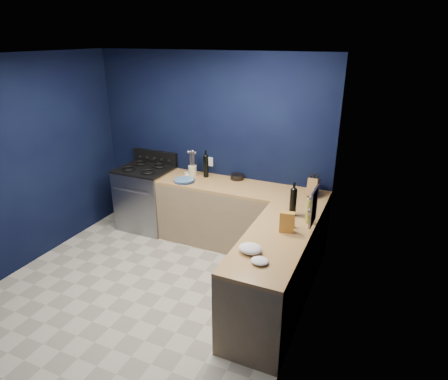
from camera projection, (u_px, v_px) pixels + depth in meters
The scene contains 28 objects.
floor at pixel (146, 292), 4.47m from camera, with size 3.50×3.50×0.02m, color #B4AF9D.
ceiling at pixel (124, 55), 3.49m from camera, with size 3.50×3.50×0.02m, color silver.
wall_back at pixel (210, 147), 5.47m from camera, with size 3.50×0.02×2.60m, color black.
wall_right at pixel (305, 219), 3.32m from camera, with size 0.02×3.50×2.60m, color black.
wall_left at pixel (17, 166), 4.64m from camera, with size 0.02×3.50×2.60m, color black.
cab_back at pixel (240, 218), 5.30m from camera, with size 2.30×0.63×0.86m, color #8A7252.
top_back at pixel (241, 188), 5.13m from camera, with size 2.30×0.63×0.04m, color brown.
cab_right at pixel (273, 277), 4.01m from camera, with size 0.63×1.67×0.86m, color #8A7252.
top_right at pixel (276, 239), 3.84m from camera, with size 0.63×1.67×0.04m, color brown.
gas_range at pixel (147, 199), 5.85m from camera, with size 0.76×0.66×0.92m, color gray.
oven_door at pixel (134, 207), 5.59m from camera, with size 0.59×0.02×0.42m, color black.
cooktop at pixel (144, 169), 5.67m from camera, with size 0.76×0.66×0.03m, color black.
backguard at pixel (155, 157), 5.89m from camera, with size 0.76×0.06×0.20m, color black.
spice_panel at pixel (314, 207), 3.84m from camera, with size 0.02×0.28×0.38m, color gray.
wall_outlet at pixel (210, 162), 5.54m from camera, with size 0.09×0.02×0.13m, color white.
plate_stack at pixel (184, 180), 5.28m from camera, with size 0.28×0.28×0.04m, color teal.
ramekin at pixel (188, 174), 5.54m from camera, with size 0.10×0.10×0.04m, color white.
utensil_crock at pixel (192, 171), 5.49m from camera, with size 0.12×0.12×0.15m, color beige.
wine_bottle_back at pixel (206, 167), 5.41m from camera, with size 0.08×0.08×0.31m, color black.
lemon_basket at pixel (237, 177), 5.36m from camera, with size 0.19×0.19×0.07m, color black.
knife_block at pixel (313, 187), 4.79m from camera, with size 0.12×0.20×0.22m, color brown.
wine_bottle_right at pixel (293, 203), 4.24m from camera, with size 0.08×0.08×0.31m, color black.
oil_bottle at pixel (309, 211), 4.08m from camera, with size 0.06×0.06×0.28m, color #9DA639.
spice_jar_near at pixel (293, 223), 4.01m from camera, with size 0.04×0.04×0.10m, color olive.
spice_jar_far at pixel (287, 226), 3.95m from camera, with size 0.05×0.05×0.10m, color olive.
crouton_bag at pixel (287, 222), 3.90m from camera, with size 0.15×0.07×0.22m, color #A42A1F.
towel_front at pixel (250, 249), 3.55m from camera, with size 0.22×0.19×0.08m, color white.
towel_end at pixel (260, 261), 3.38m from camera, with size 0.16×0.15×0.05m, color white.
Camera 1 is at (2.33, -3.01, 2.78)m, focal length 30.72 mm.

